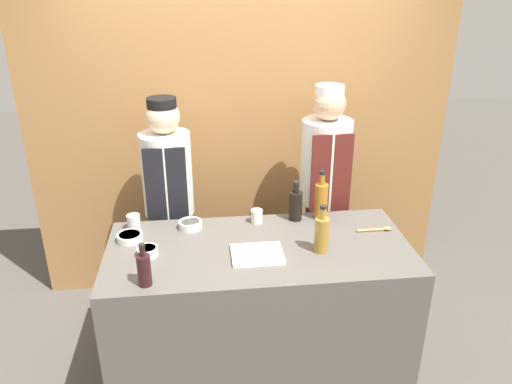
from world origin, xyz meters
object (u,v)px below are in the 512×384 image
object	(u,v)px
sauce_bowl_orange	(130,237)
chef_left	(169,204)
sauce_bowl_yellow	(148,251)
bottle_wine	(144,269)
cup_cream	(257,216)
sauce_bowl_brown	(190,224)
bottle_amber	(321,200)
chef_right	(324,192)
cup_steel	(134,222)
bottle_vinegar	(322,234)
wooden_spoon	(378,229)
cutting_board	(257,254)
bottle_soy	(296,205)

from	to	relation	value
sauce_bowl_orange	chef_left	distance (m)	0.56
sauce_bowl_yellow	bottle_wine	size ratio (longest dim) A/B	0.50
cup_cream	sauce_bowl_brown	bearing A→B (deg)	-176.16
bottle_amber	chef_right	bearing A→B (deg)	72.73
sauce_bowl_brown	cup_steel	distance (m)	0.35
sauce_bowl_orange	sauce_bowl_yellow	xyz separation A→B (m)	(0.12, -0.19, 0.00)
sauce_bowl_orange	bottle_wine	bearing A→B (deg)	-74.52
sauce_bowl_orange	chef_right	xyz separation A→B (m)	(1.31, 0.52, -0.00)
cup_steel	cup_cream	distance (m)	0.77
bottle_vinegar	wooden_spoon	distance (m)	0.47
bottle_amber	chef_right	distance (m)	0.39
bottle_wine	chef_right	bearing A→B (deg)	40.06
sauce_bowl_orange	bottle_amber	distance (m)	1.22
sauce_bowl_brown	bottle_wine	distance (m)	0.64
cutting_board	cup_steel	bearing A→B (deg)	150.67
sauce_bowl_yellow	wooden_spoon	bearing A→B (deg)	5.51
cup_cream	chef_left	xyz separation A→B (m)	(-0.57, 0.37, -0.05)
cutting_board	bottle_wine	world-z (taller)	bottle_wine
cutting_board	chef_left	size ratio (longest dim) A/B	0.18
bottle_wine	bottle_amber	xyz separation A→B (m)	(1.07, 0.64, 0.04)
bottle_soy	bottle_wine	xyz separation A→B (m)	(-0.91, -0.64, -0.01)
sauce_bowl_yellow	bottle_vinegar	size ratio (longest dim) A/B	0.41
bottle_amber	cup_steel	size ratio (longest dim) A/B	3.41
bottle_soy	cup_cream	world-z (taller)	bottle_soy
wooden_spoon	cutting_board	bearing A→B (deg)	-164.97
sauce_bowl_yellow	bottle_wine	distance (m)	0.30
sauce_bowl_orange	bottle_wine	xyz separation A→B (m)	(0.13, -0.48, 0.07)
sauce_bowl_orange	bottle_soy	bearing A→B (deg)	8.98
sauce_bowl_yellow	chef_left	size ratio (longest dim) A/B	0.07
sauce_bowl_orange	sauce_bowl_yellow	bearing A→B (deg)	-57.36
cutting_board	bottle_soy	bearing A→B (deg)	54.93
sauce_bowl_yellow	bottle_vinegar	xyz separation A→B (m)	(0.99, -0.06, 0.08)
sauce_bowl_orange	cutting_board	distance (m)	0.78
sauce_bowl_brown	cutting_board	world-z (taller)	sauce_bowl_brown
cutting_board	wooden_spoon	bearing A→B (deg)	15.03
bottle_wine	bottle_soy	bearing A→B (deg)	35.33
cup_steel	cup_cream	world-z (taller)	cup_steel
cutting_board	bottle_soy	world-z (taller)	bottle_soy
bottle_wine	wooden_spoon	distance (m)	1.45
cup_steel	chef_right	size ratio (longest dim) A/B	0.06
sauce_bowl_brown	wooden_spoon	world-z (taller)	sauce_bowl_brown
sauce_bowl_orange	bottle_vinegar	xyz separation A→B (m)	(1.11, -0.25, 0.09)
bottle_amber	sauce_bowl_orange	bearing A→B (deg)	-172.38
cup_cream	bottle_wine	bearing A→B (deg)	-136.26
bottle_wine	wooden_spoon	world-z (taller)	bottle_wine
cutting_board	wooden_spoon	xyz separation A→B (m)	(0.78, 0.21, 0.00)
bottle_amber	wooden_spoon	bearing A→B (deg)	-34.17
bottle_soy	cup_steel	distance (m)	1.03
sauce_bowl_yellow	cup_steel	distance (m)	0.35
bottle_vinegar	cup_steel	distance (m)	1.17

